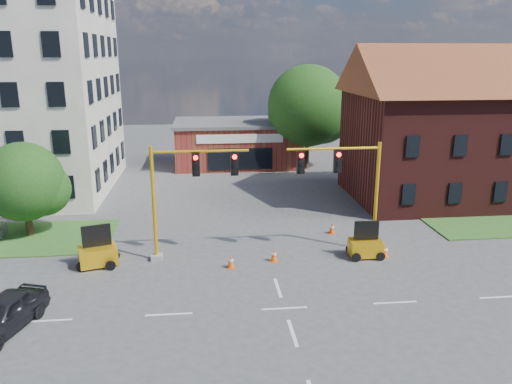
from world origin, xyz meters
TOP-DOWN VIEW (x-y plane):
  - ground at (0.00, 0.00)m, footprint 120.00×120.00m
  - lane_markings at (0.00, -3.00)m, footprint 60.00×36.00m
  - brick_shop at (0.00, 29.98)m, footprint 12.40×8.40m
  - townhouse_row at (18.00, 16.00)m, footprint 21.00×11.00m
  - tree_large at (6.89, 27.08)m, footprint 8.02×7.64m
  - tree_nw_front at (-13.76, 10.58)m, footprint 4.95×4.72m
  - signal_mast_west at (-4.36, 6.00)m, footprint 5.30×0.60m
  - signal_mast_east at (4.36, 6.00)m, footprint 5.30×0.60m
  - trailer_west at (-8.97, 5.54)m, footprint 2.17×1.76m
  - trailer_east at (5.30, 5.23)m, footprint 1.77×1.22m
  - cone_a at (-2.09, 4.52)m, footprint 0.40×0.40m
  - cone_b at (0.25, 5.15)m, footprint 0.40×0.40m
  - cone_c at (6.39, 5.11)m, footprint 0.40×0.40m
  - cone_d at (4.41, 9.00)m, footprint 0.40×0.40m
  - pickup_white at (10.79, 16.00)m, footprint 5.33×3.17m
  - sedan_dark at (-11.47, -0.58)m, footprint 2.94×4.60m

SIDE VIEW (x-z plane):
  - ground at x=0.00m, z-range 0.00..0.00m
  - lane_markings at x=0.00m, z-range 0.00..0.01m
  - cone_a at x=-2.09m, z-range -0.01..0.69m
  - cone_b at x=0.25m, z-range -0.01..0.69m
  - cone_c at x=6.39m, z-range -0.01..0.69m
  - cone_d at x=4.41m, z-range -0.01..0.69m
  - trailer_east at x=5.30m, z-range -0.37..1.60m
  - trailer_west at x=-8.97m, z-range -0.40..1.74m
  - pickup_white at x=10.79m, z-range 0.00..1.39m
  - sedan_dark at x=-11.47m, z-range 0.00..1.46m
  - brick_shop at x=0.00m, z-range 0.01..4.31m
  - tree_nw_front at x=-13.76m, z-range 0.38..6.16m
  - signal_mast_west at x=-4.36m, z-range 0.82..7.02m
  - signal_mast_east at x=4.36m, z-range 0.82..7.02m
  - tree_large at x=6.89m, z-range 0.85..10.69m
  - townhouse_row at x=18.00m, z-range 0.18..11.68m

